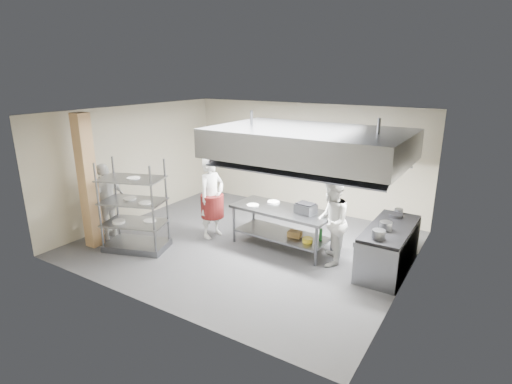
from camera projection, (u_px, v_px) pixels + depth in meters
The scene contains 23 objects.
floor at pixel (246, 243), 9.25m from camera, with size 7.00×7.00×0.00m, color #343436.
ceiling at pixel (245, 112), 8.38m from camera, with size 7.00×7.00×0.00m, color silver.
wall_back at pixel (304, 157), 11.25m from camera, with size 7.00×7.00×0.00m, color #B5AB90.
wall_left at pixel (136, 163), 10.59m from camera, with size 6.00×6.00×0.00m, color #B5AB90.
wall_right at pixel (411, 209), 7.04m from camera, with size 6.00×6.00×0.00m, color #B5AB90.
column at pixel (88, 182), 8.74m from camera, with size 0.30×0.30×3.00m, color tan.
exhaust_hood at pixel (309, 143), 8.22m from camera, with size 4.00×2.50×0.60m, color gray.
hood_strip_a at pixel (271, 154), 8.77m from camera, with size 1.60×0.12×0.04m, color white.
hood_strip_b at pixel (350, 164), 7.86m from camera, with size 1.60×0.12×0.04m, color white.
wall_shelf at pixel (365, 166), 10.21m from camera, with size 1.50×0.28×0.04m, color gray.
island at pixel (282, 228), 8.95m from camera, with size 2.27×0.95×0.91m, color gray, non-canonical shape.
island_worktop at pixel (282, 210), 8.83m from camera, with size 2.27×0.95×0.06m, color gray.
island_undershelf at pixel (281, 234), 9.00m from camera, with size 2.09×0.85×0.04m, color slate.
pass_rack at pixel (134, 206), 8.70m from camera, with size 1.34×0.78×2.01m, color slate, non-canonical shape.
cooking_range at pixel (388, 249), 7.97m from camera, with size 0.80×2.00×0.84m, color slate.
range_top at pixel (391, 228), 7.84m from camera, with size 0.78×1.96×0.06m, color black.
chef_head at pixel (212, 198), 9.40m from camera, with size 0.71×0.46×1.94m, color white.
chef_line at pixel (331, 222), 8.07m from camera, with size 0.88×0.69×1.81m, color silver.
chef_plating at pixel (107, 201), 9.35m from camera, with size 1.06×0.44×1.81m, color silver.
griddle at pixel (306, 209), 8.52m from camera, with size 0.41×0.32×0.20m, color slate.
wicker_basket at pixel (295, 234), 8.80m from camera, with size 0.29×0.20×0.13m, color olive.
stockpot at pixel (386, 226), 7.64m from camera, with size 0.24×0.24×0.16m, color gray.
plate_stack at pixel (135, 222), 8.81m from camera, with size 0.28×0.28×0.05m, color white.
Camera 1 is at (4.70, -7.10, 3.82)m, focal length 28.00 mm.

